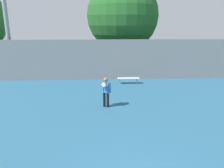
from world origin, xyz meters
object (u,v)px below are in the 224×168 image
object	(u,v)px
bench_courtside_far	(128,78)
tree_dark_dense	(123,16)
light_pole_far_right	(5,13)
tennis_player	(106,90)

from	to	relation	value
bench_courtside_far	tree_dark_dense	size ratio (longest dim) A/B	0.20
bench_courtside_far	light_pole_far_right	size ratio (longest dim) A/B	0.18
tennis_player	light_pole_far_right	bearing A→B (deg)	166.15
bench_courtside_far	light_pole_far_right	bearing A→B (deg)	168.40
tennis_player	tree_dark_dense	distance (m)	10.57
bench_courtside_far	tree_dark_dense	bearing A→B (deg)	90.05
bench_courtside_far	light_pole_far_right	world-z (taller)	light_pole_far_right
bench_courtside_far	light_pole_far_right	distance (m)	10.37
tennis_player	tree_dark_dense	size ratio (longest dim) A/B	0.20
bench_courtside_far	tree_dark_dense	xyz separation A→B (m)	(-0.00, 5.04, 4.58)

